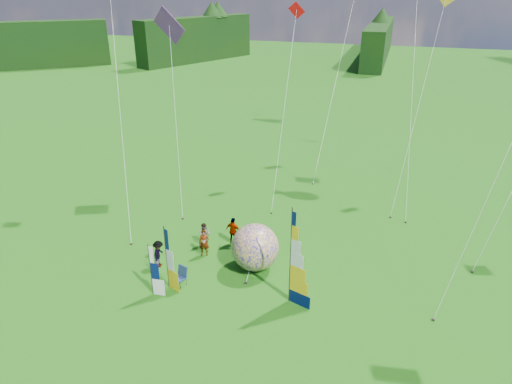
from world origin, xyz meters
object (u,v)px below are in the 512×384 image
(kite_whale, at_px, (415,57))
(side_banner_left, at_px, (167,259))
(side_banner_far, at_px, (151,271))
(spectator_a, at_px, (204,243))
(bol_inflatable, at_px, (255,247))
(feather_banner_main, at_px, (290,258))
(spectator_b, at_px, (205,235))
(spectator_c, at_px, (159,254))
(camp_chair, at_px, (179,277))
(spectator_d, at_px, (233,231))

(kite_whale, bearing_deg, side_banner_left, -129.39)
(side_banner_far, bearing_deg, side_banner_left, 53.70)
(spectator_a, bearing_deg, side_banner_left, -114.26)
(bol_inflatable, xyz_separation_m, spectator_a, (-3.31, 0.34, -0.51))
(feather_banner_main, bearing_deg, spectator_b, 168.07)
(side_banner_far, distance_m, spectator_c, 2.73)
(feather_banner_main, bearing_deg, camp_chair, -156.20)
(spectator_d, bearing_deg, bol_inflatable, 145.84)
(bol_inflatable, bearing_deg, side_banner_left, -140.73)
(side_banner_far, relative_size, spectator_c, 1.80)
(camp_chair, bearing_deg, side_banner_left, -133.05)
(spectator_a, distance_m, camp_chair, 3.25)
(feather_banner_main, relative_size, spectator_d, 2.89)
(feather_banner_main, relative_size, camp_chair, 4.57)
(feather_banner_main, distance_m, spectator_a, 6.73)
(side_banner_far, bearing_deg, kite_whale, 54.17)
(side_banner_left, relative_size, side_banner_far, 1.23)
(feather_banner_main, relative_size, bol_inflatable, 1.92)
(side_banner_left, distance_m, spectator_b, 4.68)
(feather_banner_main, relative_size, side_banner_far, 1.76)
(side_banner_left, bearing_deg, spectator_b, 109.53)
(spectator_b, xyz_separation_m, camp_chair, (0.34, -4.28, -0.20))
(side_banner_far, distance_m, bol_inflatable, 5.95)
(side_banner_left, xyz_separation_m, kite_whale, (11.41, 17.35, 8.35))
(spectator_a, bearing_deg, camp_chair, -106.27)
(spectator_a, height_order, kite_whale, kite_whale)
(feather_banner_main, height_order, spectator_b, feather_banner_main)
(feather_banner_main, bearing_deg, spectator_a, 174.11)
(feather_banner_main, xyz_separation_m, camp_chair, (-5.98, -0.53, -2.05))
(feather_banner_main, distance_m, spectator_c, 8.20)
(bol_inflatable, bearing_deg, kite_whale, 62.04)
(camp_chair, relative_size, kite_whale, 0.06)
(side_banner_far, relative_size, camp_chair, 2.59)
(feather_banner_main, bearing_deg, side_banner_far, -148.35)
(spectator_c, relative_size, kite_whale, 0.08)
(bol_inflatable, xyz_separation_m, spectator_c, (-5.36, -1.50, -0.54))
(spectator_a, bearing_deg, bol_inflatable, -20.78)
(kite_whale, bearing_deg, side_banner_far, -129.42)
(side_banner_far, xyz_separation_m, spectator_a, (1.11, 4.32, -0.62))
(side_banner_left, height_order, kite_whale, kite_whale)
(side_banner_far, relative_size, bol_inflatable, 1.09)
(side_banner_far, height_order, spectator_a, side_banner_far)
(spectator_c, bearing_deg, spectator_b, -38.48)
(spectator_b, distance_m, spectator_c, 3.31)
(camp_chair, bearing_deg, kite_whale, 75.14)
(bol_inflatable, bearing_deg, spectator_a, 174.15)
(feather_banner_main, distance_m, bol_inflatable, 3.73)
(feather_banner_main, relative_size, side_banner_left, 1.44)
(side_banner_far, height_order, camp_chair, side_banner_far)
(spectator_b, height_order, spectator_c, spectator_c)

